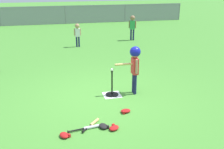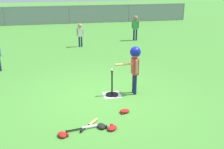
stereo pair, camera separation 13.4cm
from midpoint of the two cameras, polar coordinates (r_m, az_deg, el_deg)
The scene contains 14 objects.
ground_plane at distance 6.73m, azimuth -2.61°, elevation -4.94°, with size 60.00×60.00×0.00m, color #478C33.
home_plate at distance 6.89m, azimuth -0.56°, elevation -4.28°, with size 0.44×0.44×0.01m, color white.
batting_tee at distance 6.85m, azimuth -0.56°, elevation -3.56°, with size 0.32×0.32×0.64m.
baseball_on_tee at distance 6.65m, azimuth -0.58°, elevation 1.02°, with size 0.07×0.07×0.07m, color white.
batter_child at distance 6.72m, azimuth 4.22°, elevation 2.96°, with size 0.64×0.35×1.23m.
fielder_deep_right at distance 11.75m, azimuth -7.59°, elevation 8.84°, with size 0.30×0.20×1.00m.
fielder_near_left at distance 12.98m, azimuth 4.01°, elevation 10.45°, with size 0.33×0.23×1.17m.
spare_bat_silver at distance 5.44m, azimuth -5.76°, elevation -11.04°, with size 0.63×0.15×0.06m.
spare_bat_wood at distance 5.57m, azimuth -4.75°, elevation -10.21°, with size 0.42×0.46×0.06m.
glove_by_plate at distance 6.03m, azimuth 2.20°, elevation -7.66°, with size 0.23×0.19×0.07m.
glove_near_bats at distance 5.45m, azimuth -2.53°, elevation -10.79°, with size 0.21×0.25×0.07m.
glove_tossed_aside at distance 5.26m, azimuth -10.68°, elevation -12.41°, with size 0.23×0.26×0.07m.
glove_outfield_drop at distance 5.39m, azimuth -0.30°, elevation -11.13°, with size 0.27×0.26×0.07m.
outfield_fence at distance 18.16m, azimuth -9.97°, elevation 12.36°, with size 16.06×0.06×1.15m.
Camera 1 is at (-1.18, -6.01, 2.78)m, focal length 43.57 mm.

